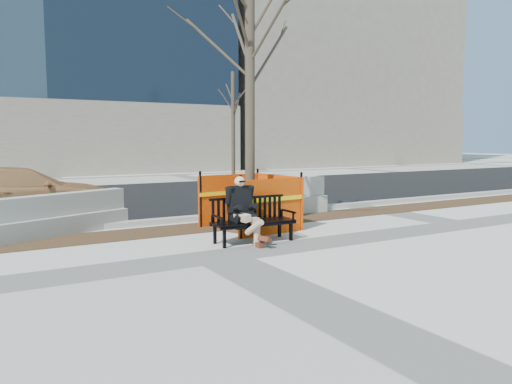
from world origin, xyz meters
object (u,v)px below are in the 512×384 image
seated_man (242,243)px  tree_fence (250,229)px  jersey_barrier_left (61,234)px  bench (253,242)px  sedan (23,218)px  jersey_barrier_right (267,215)px

seated_man → tree_fence: bearing=56.3°
tree_fence → jersey_barrier_left: tree_fence is taller
bench → jersey_barrier_left: size_ratio=0.55×
sedan → jersey_barrier_left: 2.71m
bench → tree_fence: tree_fence is taller
sedan → jersey_barrier_left: bearing=-171.0°
seated_man → tree_fence: tree_fence is taller
seated_man → jersey_barrier_left: 3.87m
bench → seated_man: (-0.22, 0.05, 0.00)m
sedan → jersey_barrier_left: size_ratio=1.48×
sedan → jersey_barrier_left: sedan is taller
tree_fence → jersey_barrier_right: (1.33, 1.49, 0.00)m
jersey_barrier_left → tree_fence: bearing=-43.9°
bench → seated_man: 0.23m
seated_man → jersey_barrier_right: (2.17, 2.68, 0.00)m
sedan → tree_fence: bearing=-136.0°
tree_fence → sedan: tree_fence is taller
bench → seated_man: bearing=168.7°
tree_fence → jersey_barrier_right: tree_fence is taller
bench → jersey_barrier_left: bearing=140.0°
tree_fence → jersey_barrier_left: 3.94m
jersey_barrier_right → sedan: bearing=155.2°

